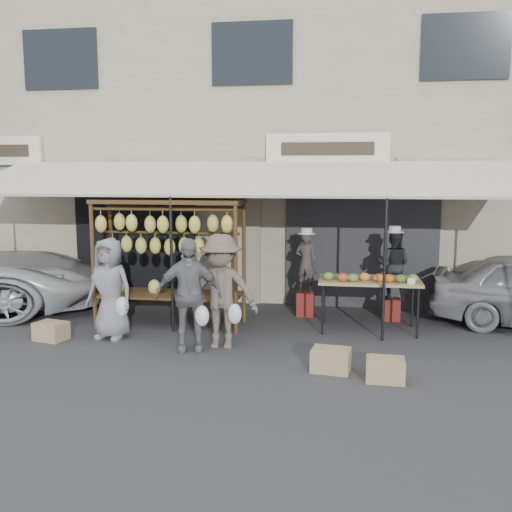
{
  "coord_description": "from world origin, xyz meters",
  "views": [
    {
      "loc": [
        1.83,
        -7.97,
        2.7
      ],
      "look_at": [
        0.4,
        1.4,
        1.3
      ],
      "focal_mm": 40.0,
      "sensor_mm": 36.0,
      "label": 1
    }
  ],
  "objects_px": {
    "vendor_left": "(306,262)",
    "vendor_right": "(393,265)",
    "banana_rack": "(169,238)",
    "crate_far": "(51,331)",
    "produce_table": "(370,281)",
    "customer_mid": "(188,295)",
    "customer_right": "(221,291)",
    "customer_left": "(110,289)",
    "crate_near_b": "(385,370)",
    "crate_near_a": "(331,360)"
  },
  "relations": [
    {
      "from": "customer_right",
      "to": "crate_near_a",
      "type": "xyz_separation_m",
      "value": [
        1.71,
        -0.83,
        -0.73
      ]
    },
    {
      "from": "crate_far",
      "to": "customer_left",
      "type": "bearing_deg",
      "value": 15.28
    },
    {
      "from": "banana_rack",
      "to": "vendor_right",
      "type": "distance_m",
      "value": 4.07
    },
    {
      "from": "produce_table",
      "to": "customer_mid",
      "type": "bearing_deg",
      "value": -152.61
    },
    {
      "from": "vendor_left",
      "to": "crate_far",
      "type": "xyz_separation_m",
      "value": [
        -3.98,
        -2.22,
        -0.88
      ]
    },
    {
      "from": "banana_rack",
      "to": "customer_left",
      "type": "height_order",
      "value": "banana_rack"
    },
    {
      "from": "vendor_right",
      "to": "customer_left",
      "type": "relative_size",
      "value": 0.76
    },
    {
      "from": "banana_rack",
      "to": "crate_near_b",
      "type": "height_order",
      "value": "banana_rack"
    },
    {
      "from": "crate_near_a",
      "to": "crate_far",
      "type": "bearing_deg",
      "value": 170.08
    },
    {
      "from": "customer_left",
      "to": "customer_mid",
      "type": "distance_m",
      "value": 1.49
    },
    {
      "from": "produce_table",
      "to": "banana_rack",
      "type": "bearing_deg",
      "value": -177.79
    },
    {
      "from": "banana_rack",
      "to": "customer_left",
      "type": "distance_m",
      "value": 1.37
    },
    {
      "from": "vendor_right",
      "to": "crate_near_a",
      "type": "distance_m",
      "value": 3.22
    },
    {
      "from": "banana_rack",
      "to": "crate_near_a",
      "type": "bearing_deg",
      "value": -33.94
    },
    {
      "from": "crate_near_a",
      "to": "customer_mid",
      "type": "bearing_deg",
      "value": 163.7
    },
    {
      "from": "banana_rack",
      "to": "produce_table",
      "type": "xyz_separation_m",
      "value": [
        3.46,
        0.13,
        -0.69
      ]
    },
    {
      "from": "customer_left",
      "to": "crate_near_b",
      "type": "relative_size",
      "value": 3.35
    },
    {
      "from": "customer_left",
      "to": "customer_mid",
      "type": "xyz_separation_m",
      "value": [
        1.43,
        -0.41,
        0.04
      ]
    },
    {
      "from": "vendor_right",
      "to": "crate_near_b",
      "type": "distance_m",
      "value": 3.31
    },
    {
      "from": "customer_left",
      "to": "crate_near_a",
      "type": "relative_size",
      "value": 3.21
    },
    {
      "from": "customer_mid",
      "to": "customer_right",
      "type": "height_order",
      "value": "customer_right"
    },
    {
      "from": "produce_table",
      "to": "vendor_right",
      "type": "height_order",
      "value": "vendor_right"
    },
    {
      "from": "vendor_left",
      "to": "crate_near_a",
      "type": "relative_size",
      "value": 2.22
    },
    {
      "from": "customer_left",
      "to": "crate_near_b",
      "type": "height_order",
      "value": "customer_left"
    },
    {
      "from": "vendor_left",
      "to": "vendor_right",
      "type": "distance_m",
      "value": 1.6
    },
    {
      "from": "produce_table",
      "to": "vendor_left",
      "type": "relative_size",
      "value": 1.48
    },
    {
      "from": "produce_table",
      "to": "customer_left",
      "type": "bearing_deg",
      "value": -166.28
    },
    {
      "from": "produce_table",
      "to": "customer_right",
      "type": "xyz_separation_m",
      "value": [
        -2.3,
        -1.24,
        0.01
      ]
    },
    {
      "from": "vendor_right",
      "to": "customer_right",
      "type": "distance_m",
      "value": 3.45
    },
    {
      "from": "banana_rack",
      "to": "crate_far",
      "type": "bearing_deg",
      "value": -145.35
    },
    {
      "from": "produce_table",
      "to": "crate_near_a",
      "type": "distance_m",
      "value": 2.27
    },
    {
      "from": "produce_table",
      "to": "customer_right",
      "type": "relative_size",
      "value": 0.96
    },
    {
      "from": "banana_rack",
      "to": "vendor_left",
      "type": "height_order",
      "value": "banana_rack"
    },
    {
      "from": "vendor_right",
      "to": "customer_mid",
      "type": "relative_size",
      "value": 0.73
    },
    {
      "from": "produce_table",
      "to": "vendor_right",
      "type": "relative_size",
      "value": 1.35
    },
    {
      "from": "crate_near_a",
      "to": "crate_far",
      "type": "height_order",
      "value": "crate_near_a"
    },
    {
      "from": "vendor_right",
      "to": "produce_table",
      "type": "bearing_deg",
      "value": 74.14
    },
    {
      "from": "produce_table",
      "to": "vendor_right",
      "type": "xyz_separation_m",
      "value": [
        0.45,
        0.84,
        0.15
      ]
    },
    {
      "from": "vendor_right",
      "to": "customer_right",
      "type": "height_order",
      "value": "customer_right"
    },
    {
      "from": "customer_right",
      "to": "crate_near_a",
      "type": "distance_m",
      "value": 2.03
    },
    {
      "from": "vendor_left",
      "to": "vendor_right",
      "type": "relative_size",
      "value": 0.91
    },
    {
      "from": "vendor_right",
      "to": "crate_near_b",
      "type": "xyz_separation_m",
      "value": [
        -0.34,
        -3.18,
        -0.88
      ]
    },
    {
      "from": "vendor_right",
      "to": "vendor_left",
      "type": "bearing_deg",
      "value": 8.88
    },
    {
      "from": "customer_left",
      "to": "customer_right",
      "type": "height_order",
      "value": "customer_right"
    },
    {
      "from": "customer_mid",
      "to": "crate_far",
      "type": "relative_size",
      "value": 3.57
    },
    {
      "from": "produce_table",
      "to": "customer_mid",
      "type": "relative_size",
      "value": 0.99
    },
    {
      "from": "customer_right",
      "to": "crate_far",
      "type": "relative_size",
      "value": 3.66
    },
    {
      "from": "banana_rack",
      "to": "vendor_left",
      "type": "distance_m",
      "value": 2.62
    },
    {
      "from": "customer_mid",
      "to": "crate_far",
      "type": "xyz_separation_m",
      "value": [
        -2.35,
        0.16,
        -0.72
      ]
    },
    {
      "from": "customer_right",
      "to": "crate_far",
      "type": "distance_m",
      "value": 2.91
    }
  ]
}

